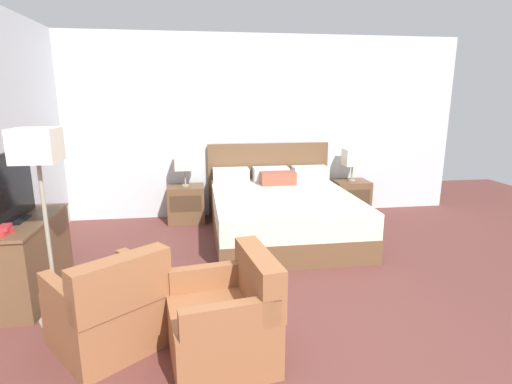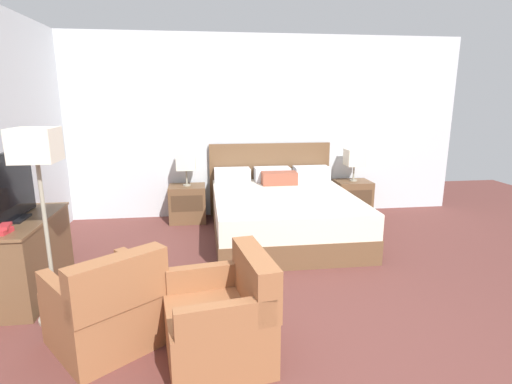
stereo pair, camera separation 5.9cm
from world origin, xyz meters
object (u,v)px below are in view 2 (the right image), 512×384
object	(u,v)px
nightstand_right	(352,198)
table_lamp_left	(186,161)
nightstand_left	(188,203)
armchair_companion	(223,321)
floor_lamp	(38,163)
tv	(11,188)
dresser	(22,256)
bed	(282,212)
armchair_by_window	(107,310)
table_lamp_right	(355,158)

from	to	relation	value
nightstand_right	table_lamp_left	size ratio (longest dim) A/B	1.10
nightstand_left	armchair_companion	distance (m)	3.26
nightstand_right	floor_lamp	distance (m)	4.46
tv	floor_lamp	size ratio (longest dim) A/B	0.53
dresser	nightstand_right	bearing A→B (deg)	27.87
bed	dresser	world-z (taller)	bed
tv	armchair_by_window	distance (m)	1.48
bed	tv	distance (m)	3.06
table_lamp_left	armchair_companion	size ratio (longest dim) A/B	0.62
tv	floor_lamp	world-z (taller)	floor_lamp
nightstand_left	tv	size ratio (longest dim) A/B	0.64
nightstand_right	table_lamp_left	bearing A→B (deg)	179.97
dresser	tv	world-z (taller)	tv
bed	table_lamp_right	bearing A→B (deg)	31.67
armchair_by_window	armchair_companion	size ratio (longest dim) A/B	1.22
table_lamp_left	dresser	bearing A→B (deg)	-124.23
dresser	table_lamp_left	bearing A→B (deg)	55.77
nightstand_left	nightstand_right	distance (m)	2.51
armchair_companion	floor_lamp	bearing A→B (deg)	152.97
bed	armchair_by_window	distance (m)	2.81
nightstand_left	table_lamp_right	size ratio (longest dim) A/B	1.10
table_lamp_right	armchair_companion	bearing A→B (deg)	-123.61
table_lamp_left	tv	bearing A→B (deg)	-123.80
nightstand_right	armchair_companion	xyz separation A→B (m)	(-2.16, -3.24, 0.02)
nightstand_left	armchair_by_window	world-z (taller)	armchair_by_window
tv	nightstand_left	bearing A→B (deg)	56.18
bed	nightstand_right	world-z (taller)	bed
bed	nightstand_left	xyz separation A→B (m)	(-1.26, 0.77, -0.05)
table_lamp_right	floor_lamp	bearing A→B (deg)	-143.79
floor_lamp	nightstand_right	bearing A→B (deg)	36.19
dresser	tv	bearing A→B (deg)	-85.07
dresser	armchair_by_window	distance (m)	1.31
nightstand_right	tv	size ratio (longest dim) A/B	0.64
nightstand_left	nightstand_right	xyz separation A→B (m)	(2.51, 0.00, 0.00)
tv	armchair_companion	size ratio (longest dim) A/B	1.06
table_lamp_left	tv	distance (m)	2.54
table_lamp_right	dresser	size ratio (longest dim) A/B	0.43
tv	armchair_by_window	size ratio (longest dim) A/B	0.87
table_lamp_left	floor_lamp	bearing A→B (deg)	-111.10
dresser	table_lamp_right	bearing A→B (deg)	27.88
nightstand_right	table_lamp_right	bearing A→B (deg)	90.00
armchair_by_window	armchair_companion	xyz separation A→B (m)	(0.83, -0.26, 0.00)
armchair_by_window	armchair_companion	distance (m)	0.87
nightstand_right	table_lamp_right	xyz separation A→B (m)	(0.00, 0.00, 0.62)
table_lamp_left	nightstand_left	bearing A→B (deg)	-90.00
table_lamp_right	table_lamp_left	bearing A→B (deg)	180.00
nightstand_right	armchair_by_window	world-z (taller)	armchair_by_window
table_lamp_left	armchair_by_window	world-z (taller)	table_lamp_left
table_lamp_left	armchair_by_window	bearing A→B (deg)	-99.07
bed	armchair_by_window	world-z (taller)	bed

